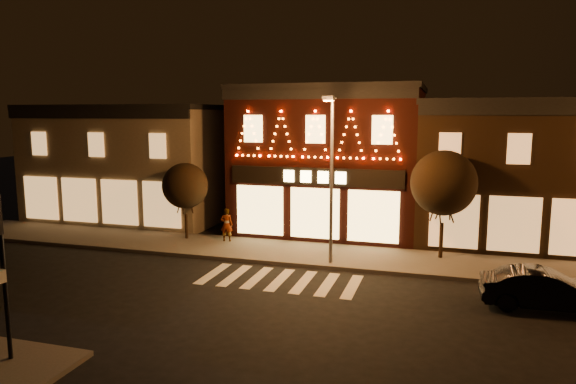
% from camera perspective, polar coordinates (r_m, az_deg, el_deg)
% --- Properties ---
extents(ground, '(120.00, 120.00, 0.00)m').
position_cam_1_polar(ground, '(18.26, -4.78, -13.28)').
color(ground, black).
rests_on(ground, ground).
extents(sidewalk_far, '(44.00, 4.00, 0.15)m').
position_cam_1_polar(sidewalk_far, '(25.04, 6.32, -7.03)').
color(sidewalk_far, '#47423D').
rests_on(sidewalk_far, ground).
extents(building_left, '(12.20, 8.28, 7.30)m').
position_cam_1_polar(building_left, '(35.58, -16.19, 3.20)').
color(building_left, '#6E644E').
rests_on(building_left, ground).
extents(building_pulp, '(10.20, 8.34, 8.30)m').
position_cam_1_polar(building_pulp, '(30.49, 4.79, 3.61)').
color(building_pulp, black).
rests_on(building_pulp, ground).
extents(building_right_a, '(9.20, 8.28, 7.50)m').
position_cam_1_polar(building_right_a, '(30.06, 22.80, 2.13)').
color(building_right_a, black).
rests_on(building_right_a, ground).
extents(streetlamp_mid, '(0.48, 1.70, 7.39)m').
position_cam_1_polar(streetlamp_mid, '(22.74, 4.72, 2.73)').
color(streetlamp_mid, '#59595E').
rests_on(streetlamp_mid, sidewalk_far).
extents(tree_left, '(2.43, 2.43, 4.06)m').
position_cam_1_polar(tree_left, '(28.18, -11.15, 0.67)').
color(tree_left, black).
rests_on(tree_left, sidewalk_far).
extents(tree_right, '(2.99, 2.99, 5.00)m').
position_cam_1_polar(tree_right, '(24.82, 16.62, 0.95)').
color(tree_right, black).
rests_on(tree_right, sidewalk_far).
extents(dark_sedan, '(4.28, 1.60, 1.40)m').
position_cam_1_polar(dark_sedan, '(20.60, 26.19, -9.53)').
color(dark_sedan, black).
rests_on(dark_sedan, ground).
extents(pedestrian, '(0.70, 0.52, 1.75)m').
position_cam_1_polar(pedestrian, '(27.55, -6.72, -3.56)').
color(pedestrian, gray).
rests_on(pedestrian, sidewalk_far).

